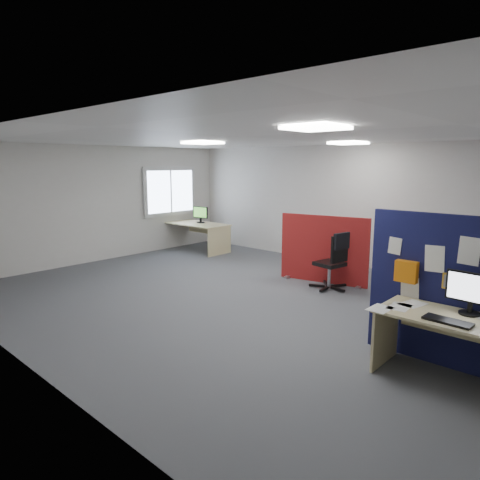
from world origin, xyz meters
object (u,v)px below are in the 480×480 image
Objects in this scene: navy_divider at (462,295)px; office_chair at (334,258)px; red_divider at (324,250)px; main_desk at (461,334)px; monitor_main at (471,292)px; second_desk at (198,230)px; monitor_second at (201,214)px.

office_chair is at bearing 145.57° from navy_divider.
red_divider is at bearing 145.23° from navy_divider.
monitor_main reaches higher than main_desk.
monitor_main reaches higher than second_desk.
monitor_main is 3.91m from red_divider.
monitor_main is 7.83m from monitor_second.
monitor_main is (0.14, -0.20, 0.11)m from navy_divider.
monitor_second is (-7.15, 2.67, 0.10)m from navy_divider.
office_chair reaches higher than main_desk.
second_desk is at bearing 163.58° from monitor_main.
red_divider is 0.53m from office_chair.
monitor_second reaches higher than second_desk.
office_chair is (-2.71, 2.13, 0.05)m from main_desk.
monitor_main is at bearing -47.81° from red_divider.
office_chair is at bearing 141.77° from main_desk.
red_divider reaches higher than main_desk.
monitor_second is (-7.26, 3.03, 0.41)m from main_desk.
navy_divider reaches higher than red_divider.
second_desk is at bearing -179.78° from office_chair.
second_desk is (-7.26, 2.94, 0.01)m from main_desk.
main_desk is 3.38× the size of monitor_second.
navy_divider is 1.21× the size of second_desk.
monitor_main is 0.48× the size of office_chair.
second_desk is (-7.14, 2.58, -0.31)m from navy_divider.
monitor_second is (-4.13, 0.58, 0.32)m from red_divider.
main_desk is at bearing -29.40° from monitor_second.
monitor_second is at bearing 159.50° from navy_divider.
navy_divider is 1.99× the size of office_chair.
red_divider is at bearing -14.73° from monitor_second.
monitor_main is 0.30× the size of red_divider.
red_divider is (-3.15, 2.29, -0.33)m from monitor_main.
red_divider is 1.62× the size of office_chair.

